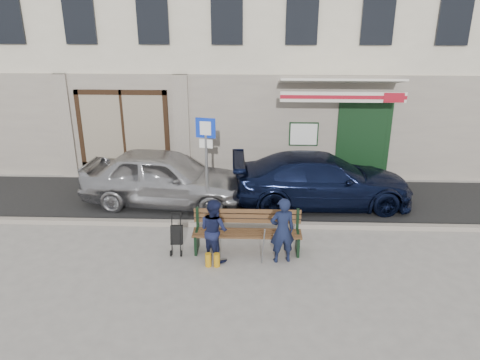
{
  "coord_description": "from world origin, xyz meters",
  "views": [
    {
      "loc": [
        0.89,
        -8.88,
        5.28
      ],
      "look_at": [
        0.49,
        1.6,
        1.2
      ],
      "focal_mm": 35.0,
      "sensor_mm": 36.0,
      "label": 1
    }
  ],
  "objects_px": {
    "car_silver": "(165,177)",
    "bench": "(245,233)",
    "man": "(282,230)",
    "woman": "(214,230)",
    "stroller": "(177,236)",
    "car_navy": "(322,180)",
    "parking_sign": "(206,153)"
  },
  "relations": [
    {
      "from": "man",
      "to": "stroller",
      "type": "bearing_deg",
      "value": -20.45
    },
    {
      "from": "parking_sign",
      "to": "bench",
      "type": "relative_size",
      "value": 1.1
    },
    {
      "from": "woman",
      "to": "stroller",
      "type": "xyz_separation_m",
      "value": [
        -0.85,
        0.23,
        -0.29
      ]
    },
    {
      "from": "car_silver",
      "to": "car_navy",
      "type": "distance_m",
      "value": 4.26
    },
    {
      "from": "car_navy",
      "to": "bench",
      "type": "relative_size",
      "value": 2.02
    },
    {
      "from": "car_silver",
      "to": "parking_sign",
      "type": "xyz_separation_m",
      "value": [
        1.26,
        -0.91,
        1.0
      ]
    },
    {
      "from": "car_silver",
      "to": "bench",
      "type": "relative_size",
      "value": 1.86
    },
    {
      "from": "parking_sign",
      "to": "woman",
      "type": "height_order",
      "value": "parking_sign"
    },
    {
      "from": "bench",
      "to": "man",
      "type": "xyz_separation_m",
      "value": [
        0.8,
        -0.4,
        0.28
      ]
    },
    {
      "from": "parking_sign",
      "to": "stroller",
      "type": "height_order",
      "value": "parking_sign"
    },
    {
      "from": "man",
      "to": "car_silver",
      "type": "bearing_deg",
      "value": -57.23
    },
    {
      "from": "car_navy",
      "to": "man",
      "type": "distance_m",
      "value": 3.29
    },
    {
      "from": "man",
      "to": "woman",
      "type": "distance_m",
      "value": 1.45
    },
    {
      "from": "car_navy",
      "to": "man",
      "type": "height_order",
      "value": "man"
    },
    {
      "from": "woman",
      "to": "car_navy",
      "type": "bearing_deg",
      "value": -89.51
    },
    {
      "from": "car_navy",
      "to": "parking_sign",
      "type": "distance_m",
      "value": 3.34
    },
    {
      "from": "bench",
      "to": "stroller",
      "type": "distance_m",
      "value": 1.51
    },
    {
      "from": "car_navy",
      "to": "man",
      "type": "relative_size",
      "value": 3.3
    },
    {
      "from": "car_navy",
      "to": "stroller",
      "type": "distance_m",
      "value": 4.48
    },
    {
      "from": "man",
      "to": "bench",
      "type": "bearing_deg",
      "value": -39.71
    },
    {
      "from": "man",
      "to": "parking_sign",
      "type": "bearing_deg",
      "value": -61.83
    },
    {
      "from": "car_silver",
      "to": "car_navy",
      "type": "height_order",
      "value": "car_silver"
    },
    {
      "from": "car_silver",
      "to": "stroller",
      "type": "distance_m",
      "value": 2.78
    },
    {
      "from": "car_navy",
      "to": "woman",
      "type": "distance_m",
      "value": 4.01
    },
    {
      "from": "car_navy",
      "to": "woman",
      "type": "bearing_deg",
      "value": 135.04
    },
    {
      "from": "bench",
      "to": "man",
      "type": "distance_m",
      "value": 0.93
    },
    {
      "from": "car_silver",
      "to": "bench",
      "type": "height_order",
      "value": "car_silver"
    },
    {
      "from": "parking_sign",
      "to": "stroller",
      "type": "bearing_deg",
      "value": -95.38
    },
    {
      "from": "car_navy",
      "to": "stroller",
      "type": "bearing_deg",
      "value": 124.86
    },
    {
      "from": "woman",
      "to": "stroller",
      "type": "bearing_deg",
      "value": 26.82
    },
    {
      "from": "woman",
      "to": "bench",
      "type": "bearing_deg",
      "value": -110.62
    },
    {
      "from": "car_navy",
      "to": "parking_sign",
      "type": "height_order",
      "value": "parking_sign"
    }
  ]
}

